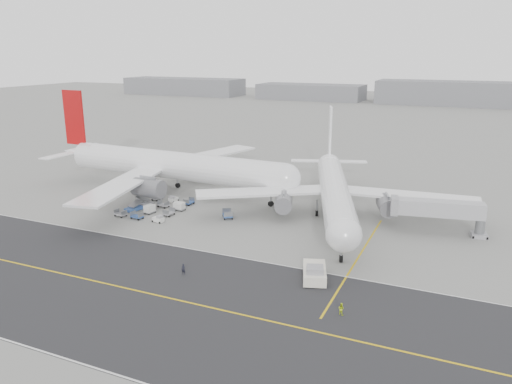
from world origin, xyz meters
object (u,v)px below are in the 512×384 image
at_px(pushback_tug, 315,272).
at_px(jet_bridge, 439,210).
at_px(ground_crew_a, 183,269).
at_px(ground_crew_b, 341,309).
at_px(airliner_a, 169,165).
at_px(airliner_b, 334,190).

height_order(pushback_tug, jet_bridge, jet_bridge).
bearing_deg(jet_bridge, pushback_tug, -128.73).
distance_m(ground_crew_a, ground_crew_b, 23.95).
bearing_deg(ground_crew_a, ground_crew_b, -12.02).
bearing_deg(jet_bridge, airliner_a, 165.79).
xyz_separation_m(jet_bridge, ground_crew_a, (-32.20, -32.73, -3.55)).
bearing_deg(airliner_b, ground_crew_a, -129.05).
height_order(airliner_b, pushback_tug, airliner_b).
bearing_deg(pushback_tug, jet_bridge, 42.86).
bearing_deg(airliner_a, airliner_b, -91.26).
bearing_deg(ground_crew_a, pushback_tug, 12.02).
distance_m(airliner_a, ground_crew_a, 45.64).
relative_size(airliner_a, pushback_tug, 7.36).
distance_m(airliner_a, ground_crew_b, 63.79).
distance_m(jet_bridge, ground_crew_b, 35.88).
xyz_separation_m(airliner_b, jet_bridge, (19.33, -1.64, -1.09)).
bearing_deg(airliner_b, pushback_tug, -98.45).
distance_m(airliner_b, ground_crew_b, 38.27).
bearing_deg(airliner_a, ground_crew_a, -141.99).
relative_size(pushback_tug, ground_crew_b, 5.52).
bearing_deg(ground_crew_b, ground_crew_a, 11.37).
height_order(pushback_tug, ground_crew_b, pushback_tug).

